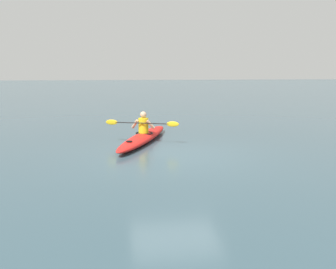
# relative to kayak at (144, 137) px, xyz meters

# --- Properties ---
(ground_plane) EXTENTS (160.00, 160.00, 0.00)m
(ground_plane) POSITION_rel_kayak_xyz_m (-0.72, 2.16, -0.15)
(ground_plane) COLOR #334C56
(kayak) EXTENTS (2.32, 4.82, 0.30)m
(kayak) POSITION_rel_kayak_xyz_m (0.00, 0.00, 0.00)
(kayak) COLOR red
(kayak) RESTS_ON ground
(kayaker) EXTENTS (2.29, 0.89, 0.70)m
(kayaker) POSITION_rel_kayak_xyz_m (0.01, 0.03, 0.45)
(kayaker) COLOR yellow
(kayaker) RESTS_ON kayak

